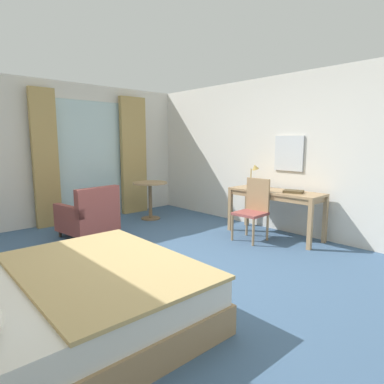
# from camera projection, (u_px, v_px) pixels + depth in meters

# --- Properties ---
(ground) EXTENTS (5.74, 6.92, 0.10)m
(ground) POSITION_uv_depth(u_px,v_px,m) (165.00, 273.00, 3.98)
(ground) COLOR #426084
(wall_back) EXTENTS (5.34, 0.12, 2.62)m
(wall_back) POSITION_uv_depth(u_px,v_px,m) (59.00, 153.00, 6.10)
(wall_back) COLOR silver
(wall_back) RESTS_ON ground
(wall_right) EXTENTS (0.12, 6.52, 2.62)m
(wall_right) POSITION_uv_depth(u_px,v_px,m) (287.00, 155.00, 5.52)
(wall_right) COLOR silver
(wall_right) RESTS_ON ground
(balcony_glass_door) EXTENTS (1.38, 0.02, 2.31)m
(balcony_glass_door) POSITION_uv_depth(u_px,v_px,m) (92.00, 161.00, 6.47)
(balcony_glass_door) COLOR silver
(balcony_glass_door) RESTS_ON ground
(curtain_panel_left) EXTENTS (0.43, 0.10, 2.45)m
(curtain_panel_left) POSITION_uv_depth(u_px,v_px,m) (45.00, 159.00, 5.78)
(curtain_panel_left) COLOR tan
(curtain_panel_left) RESTS_ON ground
(curtain_panel_right) EXTENTS (0.59, 0.10, 2.45)m
(curtain_panel_right) POSITION_uv_depth(u_px,v_px,m) (134.00, 156.00, 7.00)
(curtain_panel_right) COLOR tan
(curtain_panel_right) RESTS_ON ground
(bed) EXTENTS (2.07, 1.90, 1.05)m
(bed) POSITION_uv_depth(u_px,v_px,m) (58.00, 304.00, 2.57)
(bed) COLOR tan
(bed) RESTS_ON ground
(writing_desk) EXTENTS (0.57, 1.53, 0.75)m
(writing_desk) POSITION_uv_depth(u_px,v_px,m) (275.00, 196.00, 5.26)
(writing_desk) COLOR tan
(writing_desk) RESTS_ON ground
(desk_chair) EXTENTS (0.45, 0.45, 0.96)m
(desk_chair) POSITION_uv_depth(u_px,v_px,m) (254.00, 207.00, 5.11)
(desk_chair) COLOR #9E4C47
(desk_chair) RESTS_ON ground
(desk_lamp) EXTENTS (0.21, 0.16, 0.41)m
(desk_lamp) POSITION_uv_depth(u_px,v_px,m) (254.00, 171.00, 5.60)
(desk_lamp) COLOR tan
(desk_lamp) RESTS_ON writing_desk
(closed_book) EXTENTS (0.29, 0.34, 0.04)m
(closed_book) POSITION_uv_depth(u_px,v_px,m) (293.00, 191.00, 5.01)
(closed_book) COLOR brown
(closed_book) RESTS_ON writing_desk
(armchair_by_window) EXTENTS (0.85, 0.84, 0.83)m
(armchair_by_window) POSITION_uv_depth(u_px,v_px,m) (89.00, 217.00, 5.28)
(armchair_by_window) COLOR #9E4C47
(armchair_by_window) RESTS_ON ground
(round_cafe_table) EXTENTS (0.68, 0.68, 0.74)m
(round_cafe_table) POSITION_uv_depth(u_px,v_px,m) (150.00, 192.00, 6.46)
(round_cafe_table) COLOR tan
(round_cafe_table) RESTS_ON ground
(wall_mirror) EXTENTS (0.02, 0.52, 0.58)m
(wall_mirror) POSITION_uv_depth(u_px,v_px,m) (289.00, 153.00, 5.40)
(wall_mirror) COLOR silver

